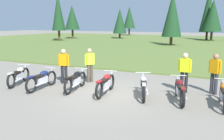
{
  "coord_description": "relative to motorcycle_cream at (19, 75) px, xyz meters",
  "views": [
    {
      "loc": [
        4.22,
        -8.64,
        2.87
      ],
      "look_at": [
        0.0,
        0.6,
        0.9
      ],
      "focal_mm": 38.84,
      "sensor_mm": 36.0,
      "label": 1
    }
  ],
  "objects": [
    {
      "name": "motorcycle_silver",
      "position": [
        5.95,
        0.55,
        0.0
      ],
      "size": [
        0.89,
        2.02,
        0.88
      ],
      "color": "black",
      "rests_on": "ground"
    },
    {
      "name": "motorcycle_cream",
      "position": [
        0.0,
        0.0,
        0.0
      ],
      "size": [
        0.86,
        2.03,
        0.88
      ],
      "color": "black",
      "rests_on": "ground"
    },
    {
      "name": "rider_in_hivis_vest",
      "position": [
        2.82,
        1.82,
        0.51
      ],
      "size": [
        0.37,
        0.48,
        1.67
      ],
      "color": "#4C4233",
      "rests_on": "ground"
    },
    {
      "name": "rider_near_row_end",
      "position": [
        1.83,
        1.06,
        0.51
      ],
      "size": [
        0.54,
        0.3,
        1.67
      ],
      "color": "black",
      "rests_on": "ground"
    },
    {
      "name": "motorcycle_orange",
      "position": [
        8.84,
        0.63,
        0.0
      ],
      "size": [
        0.62,
        2.1,
        0.88
      ],
      "color": "black",
      "rests_on": "ground"
    },
    {
      "name": "ground_plane",
      "position": [
        4.44,
        0.3,
        -0.44
      ],
      "size": [
        140.0,
        140.0,
        0.0
      ],
      "primitive_type": "plane",
      "color": "gray"
    },
    {
      "name": "rider_checking_bike",
      "position": [
        7.3,
        1.9,
        0.51
      ],
      "size": [
        0.55,
        0.25,
        1.67
      ],
      "color": "black",
      "rests_on": "ground"
    },
    {
      "name": "grass_moorland",
      "position": [
        4.44,
        26.91,
        -0.39
      ],
      "size": [
        80.0,
        44.0,
        0.1
      ],
      "primitive_type": "cube",
      "color": "#5B7033",
      "rests_on": "ground"
    },
    {
      "name": "motorcycle_black",
      "position": [
        2.98,
        0.3,
        0.0
      ],
      "size": [
        0.64,
        2.09,
        0.88
      ],
      "color": "black",
      "rests_on": "ground"
    },
    {
      "name": "rider_with_back_turned",
      "position": [
        8.45,
        2.11,
        0.51
      ],
      "size": [
        0.49,
        0.37,
        1.67
      ],
      "color": "#2D2D38",
      "rests_on": "ground"
    },
    {
      "name": "motorcycle_navy",
      "position": [
        1.53,
        -0.17,
        0.0
      ],
      "size": [
        0.62,
        2.1,
        0.88
      ],
      "color": "black",
      "rests_on": "ground"
    },
    {
      "name": "forest_treeline",
      "position": [
        5.76,
        32.08,
        3.83
      ],
      "size": [
        44.76,
        24.75,
        8.53
      ],
      "color": "#47331E",
      "rests_on": "ground"
    },
    {
      "name": "motorcycle_maroon",
      "position": [
        7.35,
        0.58,
        0.0
      ],
      "size": [
        0.83,
        2.04,
        0.88
      ],
      "color": "black",
      "rests_on": "ground"
    },
    {
      "name": "motorcycle_red",
      "position": [
        4.42,
        0.3,
        0.0
      ],
      "size": [
        0.62,
        2.1,
        0.88
      ],
      "color": "black",
      "rests_on": "ground"
    }
  ]
}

